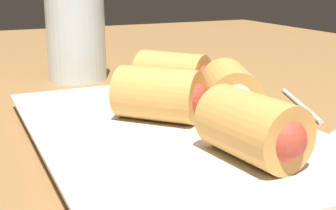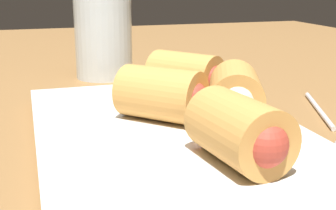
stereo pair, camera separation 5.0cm
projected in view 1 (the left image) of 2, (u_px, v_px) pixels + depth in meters
table_surface at (147, 144)px, 42.44cm from camera, size 180.00×140.00×2.00cm
serving_plate at (168, 134)px, 39.59cm from camera, size 33.26×21.65×1.50cm
roll_front_left at (163, 95)px, 40.34cm from camera, size 8.35×8.29×4.62cm
roll_front_right at (256, 129)px, 31.44cm from camera, size 8.20×5.50×4.62cm
roll_back_left at (176, 75)px, 48.31cm from camera, size 8.49×8.00×4.62cm
roll_back_right at (231, 91)px, 41.61cm from camera, size 8.36×6.99×4.62cm
spoon at (333, 130)px, 41.50cm from camera, size 19.27×9.19×1.21cm
drinking_glass at (74, 32)px, 62.31cm from camera, size 7.79×7.79×12.80cm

